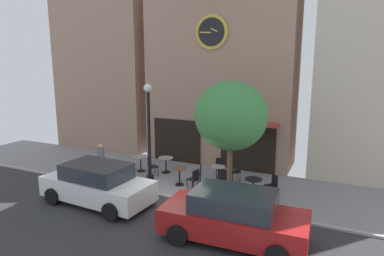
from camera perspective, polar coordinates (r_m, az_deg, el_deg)
The scene contains 20 objects.
ground_plane at distance 12.61m, azimuth -3.25°, elevation -13.58°, with size 29.26×10.69×0.13m.
clock_building at distance 17.75m, azimuth 4.96°, elevation 13.15°, with size 7.77×3.81×11.44m.
neighbor_building_left at distance 21.99m, azimuth -13.90°, elevation 11.53°, with size 6.16×3.62×11.06m.
street_lamp at distance 14.42m, azimuth -7.40°, elevation -1.02°, with size 0.36×0.36×4.40m.
street_tree at distance 12.52m, azimuth 6.69°, elevation 2.05°, with size 2.77×2.50×4.61m.
cafe_table_leftmost at distance 16.50m, azimuth -8.83°, elevation -5.52°, with size 0.77×0.77×0.75m.
cafe_table_center at distance 16.18m, azimuth -4.53°, elevation -5.83°, with size 0.72×0.72×0.75m.
cafe_table_rightmost at distance 14.55m, azimuth -2.17°, elevation -7.89°, with size 0.61×0.61×0.77m.
cafe_table_center_left at distance 14.82m, azimuth 4.57°, elevation -7.57°, with size 0.62×0.62×0.76m.
cafe_table_near_door at distance 13.48m, azimuth 10.49°, elevation -9.51°, with size 0.70×0.70×0.77m.
cafe_chair_mid_row at distance 14.68m, azimuth 1.11°, elevation -7.62°, with size 0.54×0.54×0.90m.
cafe_chair_left_end at distance 13.71m, azimuth 13.68°, elevation -9.32°, with size 0.57×0.57×0.90m.
cafe_chair_right_end at distance 15.58m, azimuth 4.83°, elevation -6.54°, with size 0.52×0.52×0.90m.
cafe_chair_under_awning at distance 15.10m, azimuth 7.74°, elevation -7.17°, with size 0.56×0.56×0.90m.
cafe_chair_near_tree at distance 15.76m, azimuth -6.99°, elevation -6.37°, with size 0.56×0.56×0.90m.
cafe_chair_curbside at distance 14.07m, azimuth 5.35°, elevation -8.50°, with size 0.56×0.56×0.90m.
cafe_chair_outer at distance 13.98m, azimuth 0.41°, elevation -8.58°, with size 0.49×0.49×0.90m.
pedestrian_grey at distance 15.71m, azimuth -15.37°, elevation -5.49°, with size 0.32×0.32×1.67m.
parked_car_white at distance 13.16m, azimuth -15.96°, elevation -9.24°, with size 4.39×2.21×1.55m.
parked_car_red at distance 10.25m, azimuth 7.16°, elevation -14.87°, with size 4.37×2.15×1.55m.
Camera 1 is at (5.42, -10.80, 5.23)m, focal length 30.98 mm.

